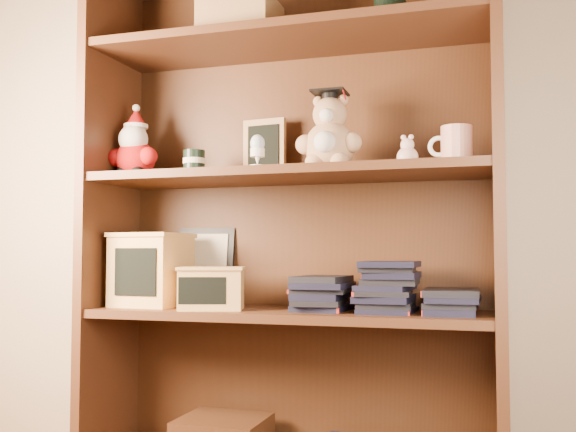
% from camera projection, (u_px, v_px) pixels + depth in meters
% --- Properties ---
extents(bookcase, '(1.20, 0.35, 1.60)m').
position_uv_depth(bookcase, '(292.00, 231.00, 2.00)').
color(bookcase, '#482714').
rests_on(bookcase, ground).
extents(shelf_lower, '(1.14, 0.33, 0.02)m').
position_uv_depth(shelf_lower, '(288.00, 314.00, 1.93)').
color(shelf_lower, '#482714').
rests_on(shelf_lower, ground).
extents(shelf_upper, '(1.14, 0.33, 0.02)m').
position_uv_depth(shelf_upper, '(288.00, 176.00, 1.96)').
color(shelf_upper, '#482714').
rests_on(shelf_upper, ground).
extents(santa_plush, '(0.17, 0.12, 0.24)m').
position_uv_depth(santa_plush, '(135.00, 149.00, 2.10)').
color(santa_plush, '#A50F0F').
rests_on(santa_plush, shelf_upper).
extents(teachers_tin, '(0.07, 0.07, 0.07)m').
position_uv_depth(teachers_tin, '(194.00, 162.00, 2.05)').
color(teachers_tin, black).
rests_on(teachers_tin, shelf_upper).
extents(chalkboard_plaque, '(0.14, 0.08, 0.18)m').
position_uv_depth(chalkboard_plaque, '(264.00, 149.00, 2.10)').
color(chalkboard_plaque, '#9E7547').
rests_on(chalkboard_plaque, shelf_upper).
extents(egg_cup, '(0.05, 0.05, 0.10)m').
position_uv_depth(egg_cup, '(257.00, 150.00, 1.91)').
color(egg_cup, white).
rests_on(egg_cup, shelf_upper).
extents(grad_teddy_bear, '(0.19, 0.16, 0.23)m').
position_uv_depth(grad_teddy_bear, '(329.00, 139.00, 1.92)').
color(grad_teddy_bear, tan).
rests_on(grad_teddy_bear, shelf_upper).
extents(pink_figurine, '(0.06, 0.06, 0.09)m').
position_uv_depth(pink_figurine, '(407.00, 154.00, 1.86)').
color(pink_figurine, beige).
rests_on(pink_figurine, shelf_upper).
extents(teacher_mug, '(0.12, 0.08, 0.11)m').
position_uv_depth(teacher_mug, '(456.00, 146.00, 1.82)').
color(teacher_mug, silver).
rests_on(teacher_mug, shelf_upper).
extents(certificate_frame, '(0.20, 0.05, 0.24)m').
position_uv_depth(certificate_frame, '(205.00, 266.00, 2.17)').
color(certificate_frame, black).
rests_on(certificate_frame, shelf_lower).
extents(treats_box, '(0.22, 0.22, 0.22)m').
position_uv_depth(treats_box, '(152.00, 269.00, 2.07)').
color(treats_box, '#DDA85A').
rests_on(treats_box, shelf_lower).
extents(pencils_box, '(0.22, 0.18, 0.12)m').
position_uv_depth(pencils_box, '(211.00, 288.00, 1.94)').
color(pencils_box, '#DDA85A').
rests_on(pencils_box, shelf_lower).
extents(book_stack_left, '(0.14, 0.20, 0.10)m').
position_uv_depth(book_stack_left, '(321.00, 294.00, 1.91)').
color(book_stack_left, black).
rests_on(book_stack_left, shelf_lower).
extents(book_stack_mid, '(0.14, 0.20, 0.14)m').
position_uv_depth(book_stack_mid, '(389.00, 286.00, 1.85)').
color(book_stack_mid, black).
rests_on(book_stack_mid, shelf_lower).
extents(book_stack_right, '(0.14, 0.20, 0.06)m').
position_uv_depth(book_stack_right, '(453.00, 302.00, 1.80)').
color(book_stack_right, black).
rests_on(book_stack_right, shelf_lower).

